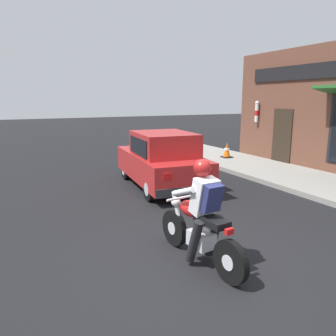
# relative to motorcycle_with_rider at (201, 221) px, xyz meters

# --- Properties ---
(ground_plane) EXTENTS (80.00, 80.00, 0.00)m
(ground_plane) POSITION_rel_motorcycle_with_rider_xyz_m (-0.04, -0.16, -0.68)
(ground_plane) COLOR black
(sidewalk_curb) EXTENTS (2.60, 22.00, 0.14)m
(sidewalk_curb) POSITION_rel_motorcycle_with_rider_xyz_m (5.46, 2.84, -0.61)
(sidewalk_curb) COLOR gray
(sidewalk_curb) RESTS_ON ground
(motorcycle_with_rider) EXTENTS (0.60, 2.02, 1.62)m
(motorcycle_with_rider) POSITION_rel_motorcycle_with_rider_xyz_m (0.00, 0.00, 0.00)
(motorcycle_with_rider) COLOR black
(motorcycle_with_rider) RESTS_ON ground
(car_hatchback) EXTENTS (1.99, 3.92, 1.57)m
(car_hatchback) POSITION_rel_motorcycle_with_rider_xyz_m (1.39, 4.25, 0.09)
(car_hatchback) COLOR black
(car_hatchback) RESTS_ON ground
(traffic_cone) EXTENTS (0.36, 0.36, 0.60)m
(traffic_cone) POSITION_rel_motorcycle_with_rider_xyz_m (5.45, 6.63, -0.25)
(traffic_cone) COLOR black
(traffic_cone) RESTS_ON sidewalk_curb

